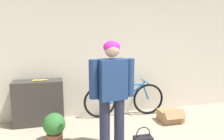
{
  "coord_description": "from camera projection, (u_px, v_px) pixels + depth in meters",
  "views": [
    {
      "loc": [
        -0.76,
        -1.94,
        1.78
      ],
      "look_at": [
        0.02,
        1.14,
        1.25
      ],
      "focal_mm": 35.0,
      "sensor_mm": 36.0,
      "label": 1
    }
  ],
  "objects": [
    {
      "name": "wall_back",
      "position": [
        94.0,
        56.0,
        4.67
      ],
      "size": [
        8.0,
        0.07,
        2.6
      ],
      "color": "beige",
      "rests_on": "ground_plane"
    },
    {
      "name": "side_shelf",
      "position": [
        39.0,
        102.0,
        4.31
      ],
      "size": [
        0.95,
        0.38,
        0.88
      ],
      "color": "#38332D",
      "rests_on": "ground_plane"
    },
    {
      "name": "person",
      "position": [
        112.0,
        88.0,
        3.26
      ],
      "size": [
        0.69,
        0.32,
        1.68
      ],
      "rotation": [
        0.0,
        0.0,
        0.2
      ],
      "color": "#23283D",
      "rests_on": "ground_plane"
    },
    {
      "name": "bicycle",
      "position": [
        125.0,
        100.0,
        4.73
      ],
      "size": [
        1.77,
        0.46,
        0.76
      ],
      "rotation": [
        0.0,
        0.0,
        -0.05
      ],
      "color": "black",
      "rests_on": "ground_plane"
    },
    {
      "name": "banana",
      "position": [
        40.0,
        80.0,
        4.2
      ],
      "size": [
        0.32,
        0.08,
        0.03
      ],
      "color": "#EAD64C",
      "rests_on": "side_shelf"
    },
    {
      "name": "cardboard_box",
      "position": [
        170.0,
        116.0,
        4.48
      ],
      "size": [
        0.45,
        0.44,
        0.3
      ],
      "color": "#A87F51",
      "rests_on": "ground_plane"
    },
    {
      "name": "potted_plant",
      "position": [
        54.0,
        126.0,
        3.6
      ],
      "size": [
        0.37,
        0.37,
        0.49
      ],
      "color": "brown",
      "rests_on": "ground_plane"
    }
  ]
}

